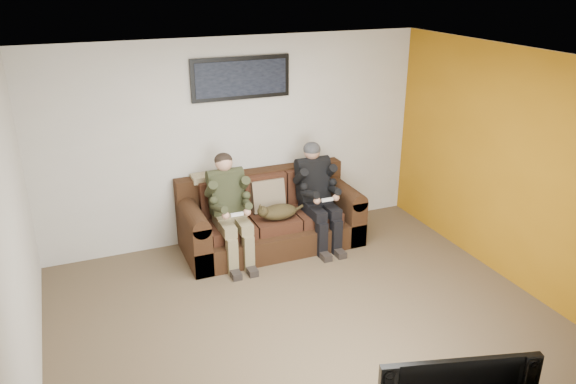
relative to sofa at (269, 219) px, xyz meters
name	(u,v)px	position (x,y,z in m)	size (l,w,h in m)	color
floor	(308,323)	(-0.27, -1.83, -0.35)	(5.00, 5.00, 0.00)	brown
ceiling	(313,64)	(-0.27, -1.83, 2.25)	(5.00, 5.00, 0.00)	silver
wall_back	(237,141)	(-0.27, 0.42, 0.95)	(5.00, 5.00, 0.00)	beige
wall_front	(471,346)	(-0.27, -4.08, 0.95)	(5.00, 5.00, 0.00)	beige
wall_left	(15,255)	(-2.77, -1.83, 0.95)	(4.50, 4.50, 0.00)	beige
wall_right	(520,171)	(2.23, -1.83, 0.95)	(4.50, 4.50, 0.00)	beige
accent_wall_right	(519,171)	(2.22, -1.83, 0.95)	(4.50, 4.50, 0.00)	#A96D10
sofa	(269,219)	(0.00, 0.00, 0.00)	(2.24, 0.97, 0.92)	#321C0F
throw_pillow	(268,196)	(0.00, 0.04, 0.31)	(0.43, 0.12, 0.41)	#7D6B52
throw_blanket	(210,177)	(-0.68, 0.28, 0.57)	(0.46, 0.22, 0.08)	#C2B58E
person_left	(229,203)	(-0.58, -0.19, 0.39)	(0.51, 0.87, 1.30)	#817350
person_right	(317,189)	(0.58, -0.19, 0.39)	(0.51, 0.86, 1.31)	black
cat	(278,212)	(0.01, -0.27, 0.20)	(0.66, 0.26, 0.24)	#473A1C
framed_poster	(241,78)	(-0.20, 0.39, 1.75)	(1.25, 0.05, 0.52)	black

